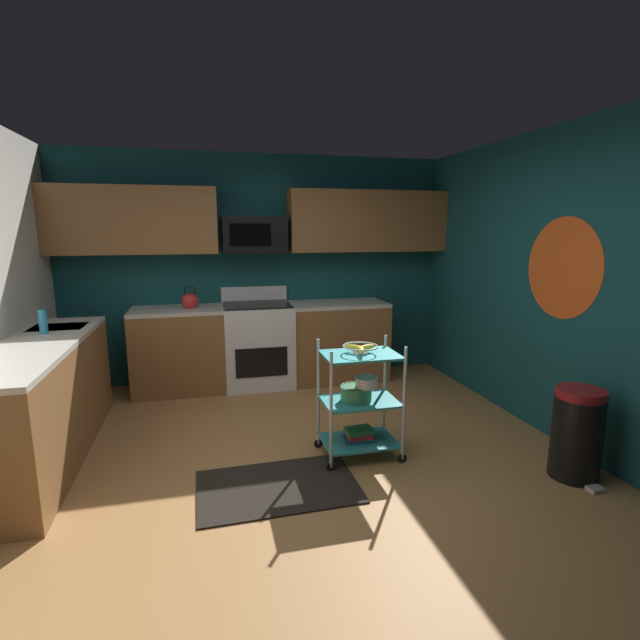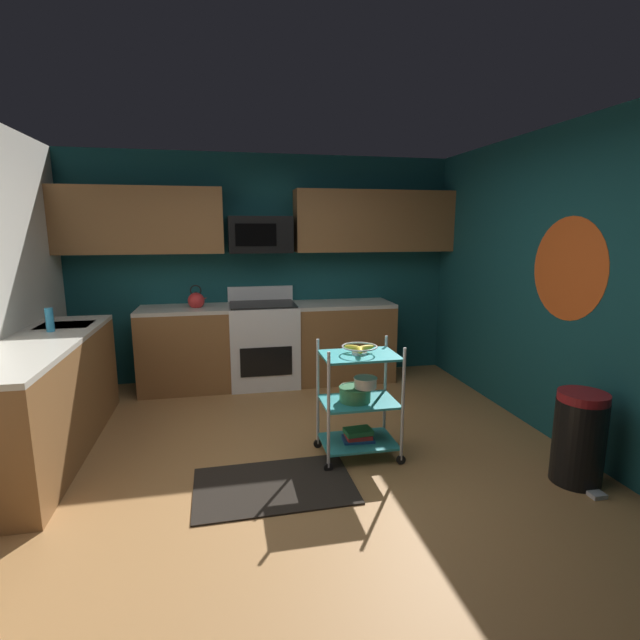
{
  "view_description": "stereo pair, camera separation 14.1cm",
  "coord_description": "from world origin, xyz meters",
  "px_view_note": "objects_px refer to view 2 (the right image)",
  "views": [
    {
      "loc": [
        -0.63,
        -3.13,
        1.76
      ],
      "look_at": [
        0.25,
        0.45,
        1.05
      ],
      "focal_mm": 26.47,
      "sensor_mm": 36.0,
      "label": 1
    },
    {
      "loc": [
        -0.49,
        -3.16,
        1.76
      ],
      "look_at": [
        0.25,
        0.45,
        1.05
      ],
      "focal_mm": 26.47,
      "sensor_mm": 36.0,
      "label": 2
    }
  ],
  "objects_px": {
    "book_stack": "(358,435)",
    "trash_can": "(579,438)",
    "mixing_bowl_large": "(355,393)",
    "mixing_bowl_small": "(365,382)",
    "oven_range": "(263,343)",
    "microwave": "(260,235)",
    "fruit_bowl": "(360,348)",
    "rolling_cart": "(359,401)",
    "kettle": "(196,300)",
    "dish_soap_bottle": "(50,320)"
  },
  "relations": [
    {
      "from": "mixing_bowl_small",
      "to": "book_stack",
      "type": "distance_m",
      "value": 0.45
    },
    {
      "from": "microwave",
      "to": "book_stack",
      "type": "height_order",
      "value": "microwave"
    },
    {
      "from": "mixing_bowl_small",
      "to": "dish_soap_bottle",
      "type": "bearing_deg",
      "value": 159.22
    },
    {
      "from": "microwave",
      "to": "rolling_cart",
      "type": "bearing_deg",
      "value": -74.39
    },
    {
      "from": "fruit_bowl",
      "to": "mixing_bowl_large",
      "type": "relative_size",
      "value": 1.08
    },
    {
      "from": "oven_range",
      "to": "trash_can",
      "type": "distance_m",
      "value": 3.28
    },
    {
      "from": "kettle",
      "to": "dish_soap_bottle",
      "type": "distance_m",
      "value": 1.53
    },
    {
      "from": "rolling_cart",
      "to": "fruit_bowl",
      "type": "bearing_deg",
      "value": 180.0
    },
    {
      "from": "book_stack",
      "to": "mixing_bowl_small",
      "type": "bearing_deg",
      "value": -44.91
    },
    {
      "from": "dish_soap_bottle",
      "to": "kettle",
      "type": "bearing_deg",
      "value": 42.53
    },
    {
      "from": "rolling_cart",
      "to": "kettle",
      "type": "height_order",
      "value": "kettle"
    },
    {
      "from": "microwave",
      "to": "fruit_bowl",
      "type": "distance_m",
      "value": 2.27
    },
    {
      "from": "fruit_bowl",
      "to": "trash_can",
      "type": "relative_size",
      "value": 0.41
    },
    {
      "from": "microwave",
      "to": "book_stack",
      "type": "bearing_deg",
      "value": -74.39
    },
    {
      "from": "mixing_bowl_large",
      "to": "dish_soap_bottle",
      "type": "xyz_separation_m",
      "value": [
        -2.39,
        0.89,
        0.5
      ]
    },
    {
      "from": "book_stack",
      "to": "dish_soap_bottle",
      "type": "bearing_deg",
      "value": 159.72
    },
    {
      "from": "rolling_cart",
      "to": "book_stack",
      "type": "xyz_separation_m",
      "value": [
        -0.0,
        0.0,
        -0.28
      ]
    },
    {
      "from": "rolling_cart",
      "to": "mixing_bowl_large",
      "type": "distance_m",
      "value": 0.07
    },
    {
      "from": "book_stack",
      "to": "trash_can",
      "type": "relative_size",
      "value": 0.38
    },
    {
      "from": "oven_range",
      "to": "microwave",
      "type": "distance_m",
      "value": 1.23
    },
    {
      "from": "mixing_bowl_large",
      "to": "kettle",
      "type": "bearing_deg",
      "value": 123.11
    },
    {
      "from": "oven_range",
      "to": "mixing_bowl_small",
      "type": "relative_size",
      "value": 6.04
    },
    {
      "from": "microwave",
      "to": "trash_can",
      "type": "bearing_deg",
      "value": -54.02
    },
    {
      "from": "mixing_bowl_small",
      "to": "trash_can",
      "type": "bearing_deg",
      "value": -25.13
    },
    {
      "from": "kettle",
      "to": "mixing_bowl_large",
      "type": "bearing_deg",
      "value": -56.89
    },
    {
      "from": "rolling_cart",
      "to": "mixing_bowl_small",
      "type": "bearing_deg",
      "value": -44.91
    },
    {
      "from": "mixing_bowl_large",
      "to": "mixing_bowl_small",
      "type": "relative_size",
      "value": 1.38
    },
    {
      "from": "oven_range",
      "to": "trash_can",
      "type": "relative_size",
      "value": 1.67
    },
    {
      "from": "fruit_bowl",
      "to": "kettle",
      "type": "distance_m",
      "value": 2.33
    },
    {
      "from": "rolling_cart",
      "to": "trash_can",
      "type": "relative_size",
      "value": 1.39
    },
    {
      "from": "kettle",
      "to": "microwave",
      "type": "bearing_deg",
      "value": 8.57
    },
    {
      "from": "oven_range",
      "to": "trash_can",
      "type": "bearing_deg",
      "value": -52.96
    },
    {
      "from": "book_stack",
      "to": "fruit_bowl",
      "type": "bearing_deg",
      "value": -165.96
    },
    {
      "from": "rolling_cart",
      "to": "book_stack",
      "type": "height_order",
      "value": "rolling_cart"
    },
    {
      "from": "microwave",
      "to": "rolling_cart",
      "type": "relative_size",
      "value": 0.77
    },
    {
      "from": "oven_range",
      "to": "kettle",
      "type": "xyz_separation_m",
      "value": [
        -0.72,
        -0.0,
        0.52
      ]
    },
    {
      "from": "dish_soap_bottle",
      "to": "fruit_bowl",
      "type": "bearing_deg",
      "value": -20.28
    },
    {
      "from": "dish_soap_bottle",
      "to": "trash_can",
      "type": "bearing_deg",
      "value": -22.37
    },
    {
      "from": "trash_can",
      "to": "fruit_bowl",
      "type": "bearing_deg",
      "value": 154.18
    },
    {
      "from": "fruit_bowl",
      "to": "trash_can",
      "type": "height_order",
      "value": "fruit_bowl"
    },
    {
      "from": "book_stack",
      "to": "microwave",
      "type": "bearing_deg",
      "value": 105.61
    },
    {
      "from": "oven_range",
      "to": "fruit_bowl",
      "type": "height_order",
      "value": "oven_range"
    },
    {
      "from": "microwave",
      "to": "fruit_bowl",
      "type": "height_order",
      "value": "microwave"
    },
    {
      "from": "fruit_bowl",
      "to": "mixing_bowl_small",
      "type": "height_order",
      "value": "fruit_bowl"
    },
    {
      "from": "mixing_bowl_small",
      "to": "fruit_bowl",
      "type": "bearing_deg",
      "value": 135.09
    },
    {
      "from": "fruit_bowl",
      "to": "mixing_bowl_large",
      "type": "distance_m",
      "value": 0.36
    },
    {
      "from": "kettle",
      "to": "trash_can",
      "type": "distance_m",
      "value": 3.81
    },
    {
      "from": "fruit_bowl",
      "to": "mixing_bowl_large",
      "type": "xyz_separation_m",
      "value": [
        -0.03,
        0.0,
        -0.36
      ]
    },
    {
      "from": "microwave",
      "to": "trash_can",
      "type": "xyz_separation_m",
      "value": [
        1.97,
        -2.72,
        -1.37
      ]
    },
    {
      "from": "book_stack",
      "to": "trash_can",
      "type": "xyz_separation_m",
      "value": [
        1.4,
        -0.68,
        0.15
      ]
    }
  ]
}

